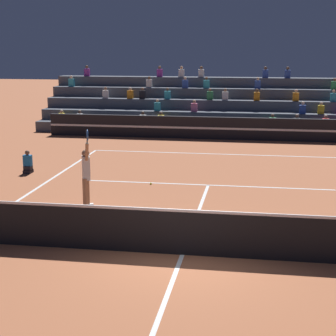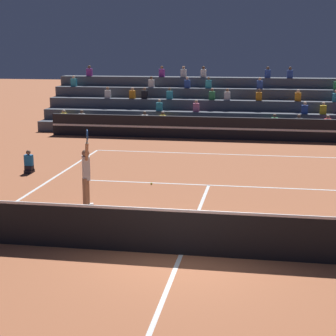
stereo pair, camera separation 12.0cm
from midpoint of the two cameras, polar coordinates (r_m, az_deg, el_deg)
name	(u,v)px [view 2 (the right image)]	position (r m, az deg, el deg)	size (l,w,h in m)	color
ground_plane	(181,255)	(12.72, 1.60, -8.81)	(120.00, 120.00, 0.00)	#AD603D
court_lines	(181,255)	(12.72, 1.60, -8.79)	(11.10, 23.90, 0.01)	white
tennis_net	(181,232)	(12.53, 1.61, -6.49)	(12.00, 0.10, 1.10)	slate
sponsor_banner_wall	(227,128)	(27.87, 6.18, 4.03)	(18.00, 0.26, 1.10)	black
bleacher_stand	(232,110)	(31.58, 6.63, 5.86)	(20.44, 4.75, 3.38)	#4C515B
ball_kid_courtside	(29,164)	(21.11, -13.79, 0.41)	(0.30, 0.36, 0.84)	black
tennis_player	(86,175)	(16.11, -8.10, -0.67)	(0.52, 1.07, 2.43)	#9E7051
tennis_ball	(151,184)	(18.85, -1.52, -1.59)	(0.07, 0.07, 0.07)	#C6DB33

